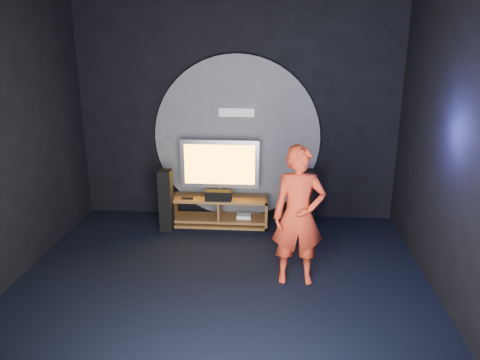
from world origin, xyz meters
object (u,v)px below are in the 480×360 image
tower_speaker_right (306,200)px  player (299,216)px  media_console (220,213)px  subwoofer (286,225)px  tv (220,166)px  tower_speaker_left (166,200)px

tower_speaker_right → player: size_ratio=0.56×
tower_speaker_right → player: bearing=-97.2°
media_console → tower_speaker_right: 1.36m
media_console → subwoofer: 1.08m
tower_speaker_right → subwoofer: bearing=-142.7°
tower_speaker_right → subwoofer: size_ratio=2.98×
tv → subwoofer: tv is taller
tower_speaker_left → tv: bearing=23.9°
tower_speaker_right → player: (-0.20, -1.59, 0.37)m
media_console → tv: size_ratio=1.24×
tower_speaker_left → tower_speaker_right: same height
tower_speaker_left → subwoofer: 1.85m
tower_speaker_left → subwoofer: (1.82, -0.05, -0.32)m
tv → tower_speaker_left: size_ratio=1.28×
tv → player: (1.14, -1.76, -0.10)m
media_console → tv: bearing=95.7°
tv → subwoofer: 1.36m
subwoofer → player: (0.10, -1.36, 0.68)m
media_console → tower_speaker_right: (1.33, -0.10, 0.28)m
tv → tower_speaker_right: tv is taller
media_console → tv: 0.75m
tower_speaker_right → media_console: bearing=175.6°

